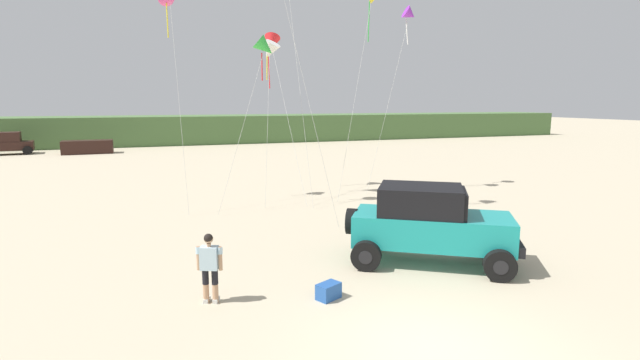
% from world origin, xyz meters
% --- Properties ---
extents(ground_plane, '(220.00, 220.00, 0.00)m').
position_xyz_m(ground_plane, '(0.00, 0.00, 0.00)').
color(ground_plane, '#C1B293').
extents(dune_ridge, '(90.00, 7.56, 3.07)m').
position_xyz_m(dune_ridge, '(3.10, 48.32, 1.53)').
color(dune_ridge, '#4C703D').
rests_on(dune_ridge, ground_plane).
extents(jeep, '(4.95, 4.33, 2.26)m').
position_xyz_m(jeep, '(2.51, 4.25, 1.20)').
color(jeep, teal).
rests_on(jeep, ground_plane).
extents(person_watching, '(0.59, 0.42, 1.67)m').
position_xyz_m(person_watching, '(-3.77, 3.58, 0.94)').
color(person_watching, tan).
rests_on(person_watching, ground_plane).
extents(cooler_box, '(0.66, 0.57, 0.38)m').
position_xyz_m(cooler_box, '(-1.11, 2.86, 0.19)').
color(cooler_box, '#23519E').
rests_on(cooler_box, ground_plane).
extents(distant_pickup, '(4.82, 2.95, 1.98)m').
position_xyz_m(distant_pickup, '(-17.21, 41.26, 0.94)').
color(distant_pickup, black).
rests_on(distant_pickup, ground_plane).
extents(distant_sedan, '(4.26, 1.86, 1.20)m').
position_xyz_m(distant_sedan, '(-10.46, 39.69, 0.60)').
color(distant_sedan, black).
rests_on(distant_sedan, ground_plane).
extents(kite_red_delta, '(3.03, 1.95, 7.46)m').
position_xyz_m(kite_red_delta, '(-0.06, 13.55, 6.94)').
color(kite_red_delta, green).
rests_on(kite_red_delta, ground_plane).
extents(kite_yellow_diamond, '(1.64, 3.48, 7.60)m').
position_xyz_m(kite_yellow_diamond, '(0.64, 15.54, 7.02)').
color(kite_yellow_diamond, white).
rests_on(kite_yellow_diamond, ground_plane).
extents(kite_black_sled, '(3.33, 1.60, 9.56)m').
position_xyz_m(kite_black_sled, '(8.08, 15.36, 9.08)').
color(kite_black_sled, purple).
rests_on(kite_black_sled, ground_plane).
extents(kite_green_box, '(1.32, 5.68, 8.15)m').
position_xyz_m(kite_green_box, '(1.14, 17.24, 7.54)').
color(kite_green_box, red).
rests_on(kite_green_box, ground_plane).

